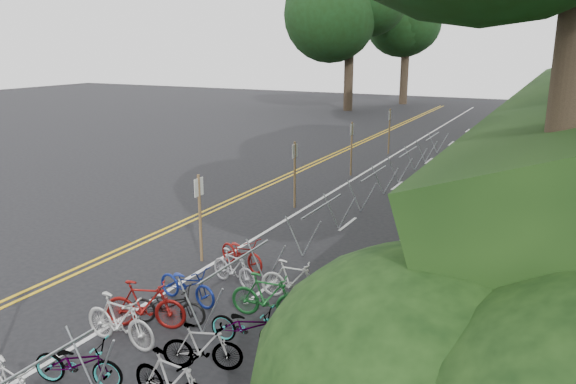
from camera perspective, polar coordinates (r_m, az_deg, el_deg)
The scene contains 7 objects.
ground at distance 13.24m, azimuth -23.86°, elevation -13.17°, with size 120.00×120.00×0.00m, color black.
road_markings at distance 20.26m, azimuth -0.36°, elevation -2.22°, with size 7.47×80.00×0.01m.
red_curb at distance 20.39m, azimuth 14.95°, elevation -2.49°, with size 0.25×28.00×0.10m, color maroon.
bike_racks_rest at distance 21.77m, azimuth 8.69°, elevation 1.13°, with size 1.14×23.00×1.17m.
signposts_rest at distance 23.37m, azimuth 3.91°, elevation 3.65°, with size 0.08×18.40×2.50m.
bike_front at distance 12.59m, azimuth -14.33°, elevation -11.03°, with size 1.80×0.51×1.08m, color maroon.
bike_valet at distance 11.54m, azimuth -11.85°, elevation -13.71°, with size 3.41×10.02×1.09m.
Camera 1 is at (9.42, -7.17, 5.92)m, focal length 35.00 mm.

